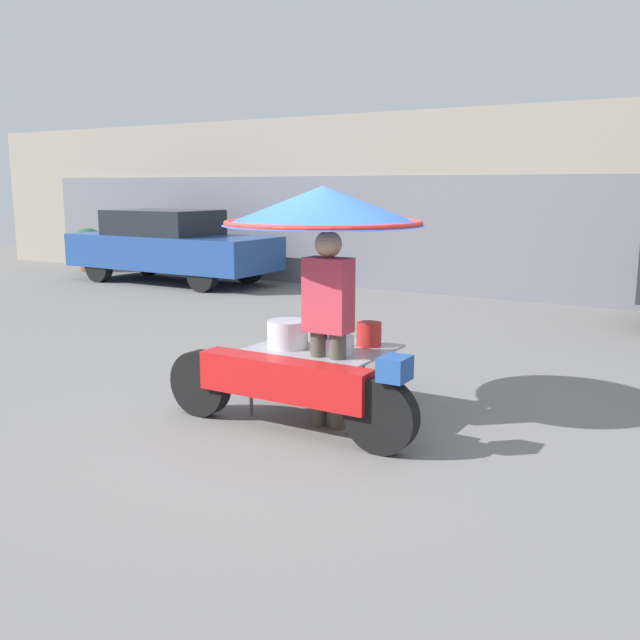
{
  "coord_description": "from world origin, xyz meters",
  "views": [
    {
      "loc": [
        3.1,
        -4.8,
        1.98
      ],
      "look_at": [
        -0.01,
        0.38,
        0.84
      ],
      "focal_mm": 40.0,
      "sensor_mm": 36.0,
      "label": 1
    }
  ],
  "objects_px": {
    "potted_plant": "(89,247)",
    "vendor_motorcycle_cart": "(318,246)",
    "parked_car": "(170,245)",
    "vendor_person": "(328,319)"
  },
  "relations": [
    {
      "from": "potted_plant",
      "to": "vendor_motorcycle_cart",
      "type": "bearing_deg",
      "value": -32.23
    },
    {
      "from": "vendor_person",
      "to": "parked_car",
      "type": "relative_size",
      "value": 0.36
    },
    {
      "from": "vendor_motorcycle_cart",
      "to": "vendor_person",
      "type": "relative_size",
      "value": 1.43
    },
    {
      "from": "parked_car",
      "to": "potted_plant",
      "type": "height_order",
      "value": "parked_car"
    },
    {
      "from": "vendor_person",
      "to": "parked_car",
      "type": "xyz_separation_m",
      "value": [
        -7.36,
        6.1,
        -0.15
      ]
    },
    {
      "from": "vendor_person",
      "to": "potted_plant",
      "type": "distance_m",
      "value": 12.35
    },
    {
      "from": "vendor_motorcycle_cart",
      "to": "potted_plant",
      "type": "distance_m",
      "value": 12.08
    },
    {
      "from": "vendor_motorcycle_cart",
      "to": "potted_plant",
      "type": "height_order",
      "value": "vendor_motorcycle_cart"
    },
    {
      "from": "potted_plant",
      "to": "vendor_person",
      "type": "bearing_deg",
      "value": -32.49
    },
    {
      "from": "vendor_person",
      "to": "potted_plant",
      "type": "height_order",
      "value": "vendor_person"
    }
  ]
}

